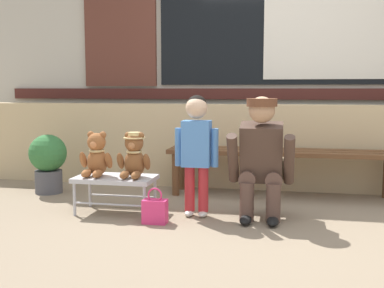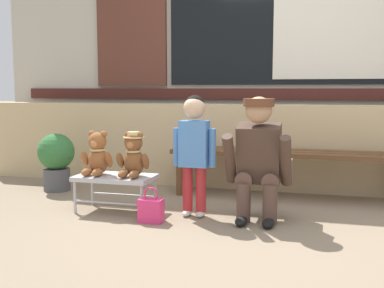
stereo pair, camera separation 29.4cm
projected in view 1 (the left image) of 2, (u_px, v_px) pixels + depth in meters
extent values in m
plane|color=#84725B|center=(256.00, 228.00, 3.46)|extent=(60.00, 60.00, 0.00)
cube|color=tan|center=(266.00, 147.00, 4.79)|extent=(6.45, 0.25, 0.85)
cube|color=#B7B2A3|center=(270.00, 34.00, 5.17)|extent=(6.58, 0.20, 3.21)
cube|color=#471E19|center=(269.00, 94.00, 5.13)|extent=(6.05, 0.04, 0.12)
cube|color=black|center=(270.00, 18.00, 5.04)|extent=(2.40, 0.03, 1.40)
cube|color=silver|center=(326.00, 17.00, 4.91)|extent=(1.26, 0.02, 1.29)
cube|color=#562D23|center=(120.00, 23.00, 5.36)|extent=(0.84, 0.05, 1.43)
cube|color=brown|center=(280.00, 154.00, 4.27)|extent=(2.10, 0.11, 0.04)
cube|color=brown|center=(280.00, 152.00, 4.41)|extent=(2.10, 0.11, 0.04)
cube|color=brown|center=(281.00, 150.00, 4.55)|extent=(2.10, 0.11, 0.04)
cylinder|color=brown|center=(176.00, 174.00, 4.49)|extent=(0.07, 0.07, 0.40)
cylinder|color=brown|center=(182.00, 169.00, 4.76)|extent=(0.07, 0.07, 0.40)
cube|color=#BCBCC1|center=(115.00, 179.00, 3.84)|extent=(0.64, 0.36, 0.04)
cylinder|color=#BCBCC1|center=(74.00, 199.00, 3.77)|extent=(0.02, 0.02, 0.26)
cylinder|color=#BCBCC1|center=(90.00, 191.00, 4.06)|extent=(0.02, 0.02, 0.26)
cylinder|color=#BCBCC1|center=(144.00, 203.00, 3.66)|extent=(0.02, 0.02, 0.26)
cylinder|color=#BCBCC1|center=(155.00, 194.00, 3.95)|extent=(0.02, 0.02, 0.26)
cylinder|color=#BCBCC1|center=(109.00, 204.00, 3.72)|extent=(0.58, 0.02, 0.02)
cylinder|color=#BCBCC1|center=(122.00, 196.00, 4.01)|extent=(0.58, 0.02, 0.02)
ellipsoid|color=#93562D|center=(97.00, 162.00, 3.88)|extent=(0.17, 0.14, 0.22)
sphere|color=#93562D|center=(96.00, 142.00, 3.85)|extent=(0.15, 0.15, 0.15)
sphere|color=#C87B48|center=(94.00, 144.00, 3.80)|extent=(0.06, 0.06, 0.06)
sphere|color=#93562D|center=(91.00, 135.00, 3.86)|extent=(0.06, 0.06, 0.06)
ellipsoid|color=#93562D|center=(83.00, 160.00, 3.87)|extent=(0.06, 0.11, 0.16)
ellipsoid|color=#93562D|center=(86.00, 173.00, 3.78)|extent=(0.06, 0.15, 0.06)
sphere|color=#93562D|center=(103.00, 135.00, 3.84)|extent=(0.06, 0.06, 0.06)
ellipsoid|color=#93562D|center=(109.00, 161.00, 3.83)|extent=(0.06, 0.11, 0.16)
ellipsoid|color=#93562D|center=(97.00, 174.00, 3.77)|extent=(0.06, 0.15, 0.06)
torus|color=#D6B775|center=(97.00, 151.00, 3.86)|extent=(0.13, 0.13, 0.02)
ellipsoid|color=brown|center=(135.00, 163.00, 3.82)|extent=(0.17, 0.14, 0.22)
sphere|color=brown|center=(134.00, 143.00, 3.79)|extent=(0.15, 0.15, 0.15)
sphere|color=#AE6E42|center=(132.00, 145.00, 3.74)|extent=(0.06, 0.06, 0.06)
sphere|color=brown|center=(128.00, 135.00, 3.80)|extent=(0.06, 0.06, 0.06)
ellipsoid|color=brown|center=(120.00, 161.00, 3.81)|extent=(0.06, 0.11, 0.16)
ellipsoid|color=brown|center=(125.00, 175.00, 3.72)|extent=(0.06, 0.15, 0.06)
sphere|color=brown|center=(141.00, 136.00, 3.78)|extent=(0.06, 0.06, 0.06)
ellipsoid|color=brown|center=(147.00, 162.00, 3.76)|extent=(0.06, 0.11, 0.16)
ellipsoid|color=brown|center=(136.00, 175.00, 3.70)|extent=(0.06, 0.15, 0.06)
torus|color=#D6B775|center=(134.00, 152.00, 3.80)|extent=(0.13, 0.13, 0.02)
cylinder|color=#D6B775|center=(134.00, 138.00, 3.79)|extent=(0.17, 0.17, 0.01)
cylinder|color=#D6B775|center=(134.00, 135.00, 3.78)|extent=(0.10, 0.10, 0.04)
cylinder|color=#B7282D|center=(190.00, 188.00, 3.76)|extent=(0.08, 0.08, 0.36)
ellipsoid|color=silver|center=(189.00, 213.00, 3.76)|extent=(0.07, 0.12, 0.05)
cylinder|color=#B7282D|center=(203.00, 189.00, 3.74)|extent=(0.08, 0.08, 0.36)
ellipsoid|color=silver|center=(203.00, 214.00, 3.74)|extent=(0.07, 0.12, 0.05)
cube|color=#4C84CC|center=(197.00, 144.00, 3.71)|extent=(0.22, 0.15, 0.36)
cylinder|color=#4C84CC|center=(178.00, 147.00, 3.74)|extent=(0.06, 0.06, 0.30)
cylinder|color=#4C84CC|center=(215.00, 148.00, 3.68)|extent=(0.06, 0.06, 0.30)
sphere|color=#DBB28E|center=(197.00, 108.00, 3.68)|extent=(0.17, 0.17, 0.17)
sphere|color=black|center=(197.00, 105.00, 3.68)|extent=(0.16, 0.16, 0.16)
cylinder|color=brown|center=(247.00, 202.00, 3.61)|extent=(0.11, 0.11, 0.30)
cylinder|color=brown|center=(249.00, 177.00, 3.73)|extent=(0.13, 0.32, 0.13)
ellipsoid|color=black|center=(246.00, 220.00, 3.55)|extent=(0.09, 0.20, 0.06)
cylinder|color=brown|center=(273.00, 203.00, 3.57)|extent=(0.11, 0.11, 0.30)
cylinder|color=brown|center=(274.00, 177.00, 3.69)|extent=(0.13, 0.32, 0.13)
ellipsoid|color=black|center=(273.00, 221.00, 3.51)|extent=(0.09, 0.20, 0.06)
cube|color=#473328|center=(262.00, 152.00, 3.66)|extent=(0.32, 0.30, 0.47)
cylinder|color=#473328|center=(233.00, 158.00, 3.61)|extent=(0.08, 0.28, 0.40)
cylinder|color=#473328|center=(289.00, 160.00, 3.52)|extent=(0.08, 0.28, 0.40)
sphere|color=tan|center=(262.00, 110.00, 3.55)|extent=(0.20, 0.20, 0.20)
cylinder|color=brown|center=(262.00, 102.00, 3.54)|extent=(0.23, 0.23, 0.06)
cube|color=brown|center=(286.00, 169.00, 3.72)|extent=(0.10, 0.22, 0.16)
cube|color=#E53370|center=(155.00, 211.00, 3.56)|extent=(0.18, 0.11, 0.18)
torus|color=#E53370|center=(155.00, 195.00, 3.55)|extent=(0.11, 0.01, 0.11)
cylinder|color=#4C4C51|center=(49.00, 182.00, 4.61)|extent=(0.26, 0.26, 0.22)
sphere|color=#337038|center=(48.00, 153.00, 4.57)|extent=(0.36, 0.36, 0.36)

